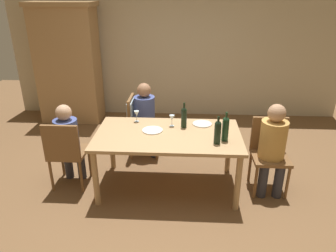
% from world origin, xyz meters
% --- Properties ---
extents(ground_plane, '(10.00, 10.00, 0.00)m').
position_xyz_m(ground_plane, '(0.00, 0.00, 0.00)').
color(ground_plane, brown).
extents(rear_room_partition, '(6.40, 0.12, 2.70)m').
position_xyz_m(rear_room_partition, '(0.00, 2.70, 1.35)').
color(rear_room_partition, beige).
rests_on(rear_room_partition, ground_plane).
extents(armoire_cabinet, '(1.18, 0.62, 2.18)m').
position_xyz_m(armoire_cabinet, '(-1.99, 2.25, 1.10)').
color(armoire_cabinet, '#A87F51').
rests_on(armoire_cabinet, ground_plane).
extents(dining_table, '(1.77, 1.00, 0.76)m').
position_xyz_m(dining_table, '(0.00, 0.00, 0.67)').
color(dining_table, tan).
rests_on(dining_table, ground_plane).
extents(chair_far_left, '(0.45, 0.44, 0.92)m').
position_xyz_m(chair_far_left, '(-0.52, 0.88, 0.59)').
color(chair_far_left, brown).
rests_on(chair_far_left, ground_plane).
extents(chair_right_end, '(0.44, 0.44, 0.92)m').
position_xyz_m(chair_right_end, '(1.27, 0.09, 0.53)').
color(chair_right_end, brown).
rests_on(chair_right_end, ground_plane).
extents(chair_left_end, '(0.44, 0.44, 0.92)m').
position_xyz_m(chair_left_end, '(-1.27, -0.09, 0.53)').
color(chair_left_end, brown).
rests_on(chair_left_end, ground_plane).
extents(person_woman_host, '(0.35, 0.31, 1.13)m').
position_xyz_m(person_woman_host, '(-0.37, 0.88, 0.66)').
color(person_woman_host, '#33333D').
rests_on(person_woman_host, ground_plane).
extents(person_man_bearded, '(0.32, 0.36, 1.16)m').
position_xyz_m(person_man_bearded, '(1.27, -0.03, 0.67)').
color(person_man_bearded, '#33333D').
rests_on(person_man_bearded, ground_plane).
extents(person_man_guest, '(0.29, 0.33, 1.10)m').
position_xyz_m(person_man_guest, '(-1.27, 0.03, 0.64)').
color(person_man_guest, '#33333D').
rests_on(person_man_guest, ground_plane).
extents(wine_bottle_tall_green, '(0.08, 0.08, 0.35)m').
position_xyz_m(wine_bottle_tall_green, '(0.67, -0.15, 0.91)').
color(wine_bottle_tall_green, '#19381E').
rests_on(wine_bottle_tall_green, dining_table).
extents(wine_bottle_dark_red, '(0.07, 0.07, 0.33)m').
position_xyz_m(wine_bottle_dark_red, '(0.19, 0.20, 0.90)').
color(wine_bottle_dark_red, black).
rests_on(wine_bottle_dark_red, dining_table).
extents(wine_bottle_short_olive, '(0.08, 0.08, 0.33)m').
position_xyz_m(wine_bottle_short_olive, '(0.57, -0.23, 0.90)').
color(wine_bottle_short_olive, black).
rests_on(wine_bottle_short_olive, dining_table).
extents(wine_glass_near_left, '(0.07, 0.07, 0.15)m').
position_xyz_m(wine_glass_near_left, '(-0.44, 0.36, 0.86)').
color(wine_glass_near_left, silver).
rests_on(wine_glass_near_left, dining_table).
extents(wine_glass_centre, '(0.07, 0.07, 0.15)m').
position_xyz_m(wine_glass_centre, '(0.04, 0.24, 0.86)').
color(wine_glass_centre, silver).
rests_on(wine_glass_centre, dining_table).
extents(dinner_plate_host, '(0.26, 0.26, 0.01)m').
position_xyz_m(dinner_plate_host, '(-0.20, 0.07, 0.76)').
color(dinner_plate_host, white).
rests_on(dinner_plate_host, dining_table).
extents(dinner_plate_guest_left, '(0.25, 0.25, 0.01)m').
position_xyz_m(dinner_plate_guest_left, '(0.43, 0.31, 0.76)').
color(dinner_plate_guest_left, silver).
rests_on(dinner_plate_guest_left, dining_table).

